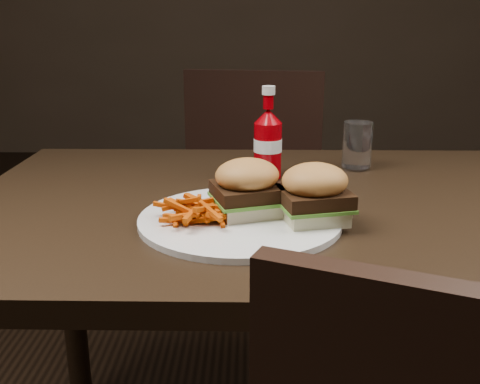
{
  "coord_description": "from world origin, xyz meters",
  "views": [
    {
      "loc": [
        -0.07,
        -1.0,
        1.08
      ],
      "look_at": [
        -0.08,
        -0.12,
        0.8
      ],
      "focal_mm": 42.0,
      "sensor_mm": 36.0,
      "label": 1
    }
  ],
  "objects_px": {
    "chair_far": "(260,201)",
    "tumbler": "(357,145)",
    "dining_table": "(284,209)",
    "ketchup_bottle": "(268,150)",
    "plate": "(240,220)"
  },
  "relations": [
    {
      "from": "plate",
      "to": "tumbler",
      "type": "bearing_deg",
      "value": 53.98
    },
    {
      "from": "chair_far",
      "to": "ketchup_bottle",
      "type": "xyz_separation_m",
      "value": [
        -0.0,
        -0.81,
        0.38
      ]
    },
    {
      "from": "dining_table",
      "to": "ketchup_bottle",
      "type": "height_order",
      "value": "ketchup_bottle"
    },
    {
      "from": "chair_far",
      "to": "ketchup_bottle",
      "type": "distance_m",
      "value": 0.9
    },
    {
      "from": "plate",
      "to": "ketchup_bottle",
      "type": "relative_size",
      "value": 2.91
    },
    {
      "from": "chair_far",
      "to": "plate",
      "type": "distance_m",
      "value": 1.13
    },
    {
      "from": "ketchup_bottle",
      "to": "tumbler",
      "type": "bearing_deg",
      "value": 22.13
    },
    {
      "from": "dining_table",
      "to": "tumbler",
      "type": "xyz_separation_m",
      "value": [
        0.17,
        0.22,
        0.08
      ]
    },
    {
      "from": "ketchup_bottle",
      "to": "chair_far",
      "type": "bearing_deg",
      "value": 89.93
    },
    {
      "from": "tumbler",
      "to": "dining_table",
      "type": "bearing_deg",
      "value": -128.15
    },
    {
      "from": "dining_table",
      "to": "plate",
      "type": "relative_size",
      "value": 3.58
    },
    {
      "from": "tumbler",
      "to": "plate",
      "type": "bearing_deg",
      "value": -126.02
    },
    {
      "from": "chair_far",
      "to": "tumbler",
      "type": "distance_m",
      "value": 0.85
    },
    {
      "from": "plate",
      "to": "ketchup_bottle",
      "type": "height_order",
      "value": "ketchup_bottle"
    },
    {
      "from": "dining_table",
      "to": "ketchup_bottle",
      "type": "bearing_deg",
      "value": 101.85
    }
  ]
}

